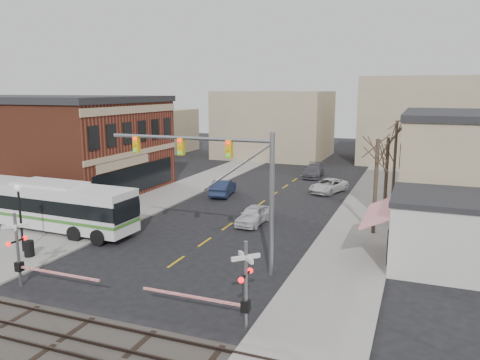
% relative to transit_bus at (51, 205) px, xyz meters
% --- Properties ---
extents(ground, '(160.00, 160.00, 0.00)m').
position_rel_transit_bus_xyz_m(ground, '(11.59, -4.39, -1.94)').
color(ground, black).
rests_on(ground, ground).
extents(sidewalk_west, '(5.00, 60.00, 0.12)m').
position_rel_transit_bus_xyz_m(sidewalk_west, '(2.09, 15.61, -1.88)').
color(sidewalk_west, gray).
rests_on(sidewalk_west, ground).
extents(sidewalk_east, '(5.00, 60.00, 0.12)m').
position_rel_transit_bus_xyz_m(sidewalk_east, '(21.09, 15.61, -1.88)').
color(sidewalk_east, gray).
rests_on(sidewalk_east, ground).
extents(ballast_strip, '(160.00, 5.00, 0.06)m').
position_rel_transit_bus_xyz_m(ballast_strip, '(11.59, -12.39, -1.91)').
color(ballast_strip, '#332D28').
rests_on(ballast_strip, ground).
extents(rail_tracks, '(160.00, 3.91, 0.14)m').
position_rel_transit_bus_xyz_m(rail_tracks, '(11.59, -12.39, -1.82)').
color(rail_tracks, '#2D231E').
rests_on(rail_tracks, ground).
extents(brick_building, '(30.40, 15.40, 9.60)m').
position_rel_transit_bus_xyz_m(brick_building, '(-15.40, 11.61, 2.87)').
color(brick_building, brown).
rests_on(brick_building, ground).
extents(awning_shop, '(9.74, 6.20, 4.30)m').
position_rel_transit_bus_xyz_m(awning_shop, '(27.56, 2.61, 0.22)').
color(awning_shop, beige).
rests_on(awning_shop, ground).
extents(tree_east_a, '(0.28, 0.28, 6.75)m').
position_rel_transit_bus_xyz_m(tree_east_a, '(22.09, 7.61, 1.55)').
color(tree_east_a, '#382B21').
rests_on(tree_east_a, sidewalk_east).
extents(tree_east_b, '(0.28, 0.28, 6.30)m').
position_rel_transit_bus_xyz_m(tree_east_b, '(22.39, 13.61, 1.33)').
color(tree_east_b, '#382B21').
rests_on(tree_east_b, sidewalk_east).
extents(tree_east_c, '(0.28, 0.28, 7.20)m').
position_rel_transit_bus_xyz_m(tree_east_c, '(22.59, 21.61, 1.78)').
color(tree_east_c, '#382B21').
rests_on(tree_east_c, sidewalk_east).
extents(transit_bus, '(13.55, 3.43, 3.46)m').
position_rel_transit_bus_xyz_m(transit_bus, '(0.00, 0.00, 0.00)').
color(transit_bus, silver).
rests_on(transit_bus, ground).
extents(traffic_signal_mast, '(10.19, 0.30, 8.00)m').
position_rel_transit_bus_xyz_m(traffic_signal_mast, '(14.71, -2.20, 3.80)').
color(traffic_signal_mast, gray).
rests_on(traffic_signal_mast, ground).
extents(rr_crossing_west, '(5.60, 1.36, 4.00)m').
position_rel_transit_bus_xyz_m(rr_crossing_west, '(6.11, -8.50, 0.02)').
color(rr_crossing_west, gray).
rests_on(rr_crossing_west, ground).
extents(rr_crossing_east, '(5.60, 1.36, 4.00)m').
position_rel_transit_bus_xyz_m(rr_crossing_east, '(17.92, -8.46, 0.02)').
color(rr_crossing_east, gray).
rests_on(rr_crossing_east, ground).
extents(street_lamp, '(0.44, 0.44, 4.32)m').
position_rel_transit_bus_xyz_m(street_lamp, '(1.78, -4.52, 1.26)').
color(street_lamp, black).
rests_on(street_lamp, sidewalk_west).
extents(trash_bin, '(0.60, 0.60, 0.98)m').
position_rel_transit_bus_xyz_m(trash_bin, '(2.84, -5.08, -1.33)').
color(trash_bin, black).
rests_on(trash_bin, sidewalk_west).
extents(car_a, '(1.89, 4.29, 1.44)m').
position_rel_transit_bus_xyz_m(car_a, '(13.19, 6.92, -1.23)').
color(car_a, silver).
rests_on(car_a, ground).
extents(car_b, '(2.39, 4.93, 1.56)m').
position_rel_transit_bus_xyz_m(car_b, '(7.08, 15.22, -1.17)').
color(car_b, '#17203A').
rests_on(car_b, ground).
extents(car_c, '(3.75, 5.39, 1.37)m').
position_rel_transit_bus_xyz_m(car_c, '(16.44, 20.42, -1.26)').
color(car_c, silver).
rests_on(car_c, ground).
extents(car_d, '(2.38, 5.29, 1.50)m').
position_rel_transit_bus_xyz_m(car_d, '(13.15, 28.33, -1.19)').
color(car_d, '#454449').
rests_on(car_d, ground).
extents(pedestrian_near, '(0.48, 0.67, 1.71)m').
position_rel_transit_bus_xyz_m(pedestrian_near, '(2.29, 0.73, -0.97)').
color(pedestrian_near, '#584E47').
rests_on(pedestrian_near, sidewalk_west).
extents(pedestrian_far, '(0.81, 0.90, 1.52)m').
position_rel_transit_bus_xyz_m(pedestrian_far, '(1.36, 2.54, -1.06)').
color(pedestrian_far, '#35445E').
rests_on(pedestrian_far, sidewalk_west).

